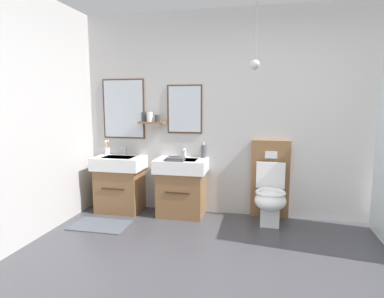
{
  "coord_description": "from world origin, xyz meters",
  "views": [
    {
      "loc": [
        -0.0,
        -2.15,
        1.47
      ],
      "look_at": [
        -0.86,
        1.77,
        0.89
      ],
      "focal_mm": 30.29,
      "sensor_mm": 36.0,
      "label": 1
    }
  ],
  "objects_px": {
    "vanity_sink_left": "(120,182)",
    "toilet": "(270,192)",
    "soap_dispenser": "(204,151)",
    "folded_hand_towel": "(176,159)",
    "toothbrush_cup": "(108,150)",
    "vanity_sink_right": "(182,186)"
  },
  "relations": [
    {
      "from": "toothbrush_cup",
      "to": "folded_hand_towel",
      "type": "distance_m",
      "value": 1.11
    },
    {
      "from": "soap_dispenser",
      "to": "toothbrush_cup",
      "type": "bearing_deg",
      "value": -179.57
    },
    {
      "from": "toilet",
      "to": "soap_dispenser",
      "type": "height_order",
      "value": "toilet"
    },
    {
      "from": "vanity_sink_left",
      "to": "folded_hand_towel",
      "type": "xyz_separation_m",
      "value": [
        0.82,
        -0.13,
        0.38
      ]
    },
    {
      "from": "toilet",
      "to": "folded_hand_towel",
      "type": "height_order",
      "value": "toilet"
    },
    {
      "from": "toilet",
      "to": "soap_dispenser",
      "type": "relative_size",
      "value": 4.87
    },
    {
      "from": "vanity_sink_right",
      "to": "toothbrush_cup",
      "type": "relative_size",
      "value": 3.62
    },
    {
      "from": "vanity_sink_right",
      "to": "toothbrush_cup",
      "type": "height_order",
      "value": "toothbrush_cup"
    },
    {
      "from": "vanity_sink_right",
      "to": "toilet",
      "type": "relative_size",
      "value": 0.75
    },
    {
      "from": "toilet",
      "to": "vanity_sink_right",
      "type": "bearing_deg",
      "value": 179.74
    },
    {
      "from": "vanity_sink_right",
      "to": "soap_dispenser",
      "type": "height_order",
      "value": "soap_dispenser"
    },
    {
      "from": "toilet",
      "to": "vanity_sink_left",
      "type": "bearing_deg",
      "value": 179.85
    },
    {
      "from": "vanity_sink_left",
      "to": "toilet",
      "type": "xyz_separation_m",
      "value": [
        1.99,
        -0.01,
        -0.02
      ]
    },
    {
      "from": "vanity_sink_left",
      "to": "folded_hand_towel",
      "type": "height_order",
      "value": "folded_hand_towel"
    },
    {
      "from": "vanity_sink_left",
      "to": "folded_hand_towel",
      "type": "bearing_deg",
      "value": -9.29
    },
    {
      "from": "toilet",
      "to": "toothbrush_cup",
      "type": "xyz_separation_m",
      "value": [
        -2.24,
        0.16,
        0.43
      ]
    },
    {
      "from": "vanity_sink_right",
      "to": "toothbrush_cup",
      "type": "distance_m",
      "value": 1.2
    },
    {
      "from": "soap_dispenser",
      "to": "folded_hand_towel",
      "type": "xyz_separation_m",
      "value": [
        -0.3,
        -0.3,
        -0.07
      ]
    },
    {
      "from": "vanity_sink_left",
      "to": "vanity_sink_right",
      "type": "xyz_separation_m",
      "value": [
        0.86,
        0.0,
        0.0
      ]
    },
    {
      "from": "toilet",
      "to": "toothbrush_cup",
      "type": "height_order",
      "value": "toilet"
    },
    {
      "from": "folded_hand_towel",
      "to": "soap_dispenser",
      "type": "bearing_deg",
      "value": 44.96
    },
    {
      "from": "toothbrush_cup",
      "to": "soap_dispenser",
      "type": "height_order",
      "value": "same"
    }
  ]
}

